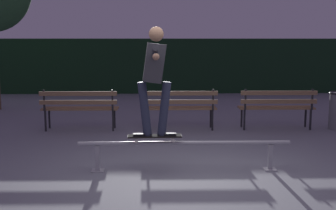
{
  "coord_description": "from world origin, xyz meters",
  "views": [
    {
      "loc": [
        -0.41,
        -5.85,
        1.89
      ],
      "look_at": [
        -0.22,
        1.09,
        0.85
      ],
      "focal_mm": 46.4,
      "sensor_mm": 36.0,
      "label": 1
    }
  ],
  "objects_px": {
    "skateboard": "(155,136)",
    "skateboarder": "(154,72)",
    "grind_rail": "(184,147)",
    "park_bench_leftmost": "(80,105)",
    "park_bench_right_center": "(277,105)",
    "park_bench_left_center": "(179,105)"
  },
  "relations": [
    {
      "from": "skateboard",
      "to": "park_bench_left_center",
      "type": "height_order",
      "value": "park_bench_left_center"
    },
    {
      "from": "skateboarder",
      "to": "park_bench_right_center",
      "type": "bearing_deg",
      "value": 48.09
    },
    {
      "from": "grind_rail",
      "to": "park_bench_left_center",
      "type": "height_order",
      "value": "park_bench_left_center"
    },
    {
      "from": "skateboarder",
      "to": "park_bench_left_center",
      "type": "relative_size",
      "value": 0.97
    },
    {
      "from": "park_bench_left_center",
      "to": "park_bench_right_center",
      "type": "distance_m",
      "value": 2.09
    },
    {
      "from": "skateboard",
      "to": "skateboarder",
      "type": "xyz_separation_m",
      "value": [
        0.0,
        0.0,
        0.94
      ]
    },
    {
      "from": "skateboard",
      "to": "park_bench_leftmost",
      "type": "height_order",
      "value": "park_bench_leftmost"
    },
    {
      "from": "skateboard",
      "to": "skateboarder",
      "type": "height_order",
      "value": "skateboarder"
    },
    {
      "from": "skateboarder",
      "to": "grind_rail",
      "type": "bearing_deg",
      "value": -0.01
    },
    {
      "from": "park_bench_left_center",
      "to": "skateboarder",
      "type": "bearing_deg",
      "value": -99.9
    },
    {
      "from": "skateboard",
      "to": "park_bench_leftmost",
      "type": "distance_m",
      "value": 3.29
    },
    {
      "from": "grind_rail",
      "to": "park_bench_left_center",
      "type": "relative_size",
      "value": 1.93
    },
    {
      "from": "skateboarder",
      "to": "park_bench_left_center",
      "type": "distance_m",
      "value": 3.07
    },
    {
      "from": "skateboarder",
      "to": "park_bench_left_center",
      "type": "xyz_separation_m",
      "value": [
        0.5,
        2.89,
        -0.91
      ]
    },
    {
      "from": "park_bench_leftmost",
      "to": "park_bench_right_center",
      "type": "height_order",
      "value": "same"
    },
    {
      "from": "park_bench_leftmost",
      "to": "park_bench_left_center",
      "type": "xyz_separation_m",
      "value": [
        2.09,
        0.0,
        0.0
      ]
    },
    {
      "from": "skateboard",
      "to": "park_bench_leftmost",
      "type": "bearing_deg",
      "value": 118.7
    },
    {
      "from": "grind_rail",
      "to": "park_bench_left_center",
      "type": "distance_m",
      "value": 2.9
    },
    {
      "from": "park_bench_leftmost",
      "to": "park_bench_right_center",
      "type": "xyz_separation_m",
      "value": [
        4.18,
        0.0,
        0.0
      ]
    },
    {
      "from": "grind_rail",
      "to": "park_bench_left_center",
      "type": "xyz_separation_m",
      "value": [
        0.07,
        2.89,
        0.19
      ]
    },
    {
      "from": "park_bench_leftmost",
      "to": "park_bench_left_center",
      "type": "distance_m",
      "value": 2.09
    },
    {
      "from": "skateboarder",
      "to": "park_bench_leftmost",
      "type": "height_order",
      "value": "skateboarder"
    }
  ]
}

